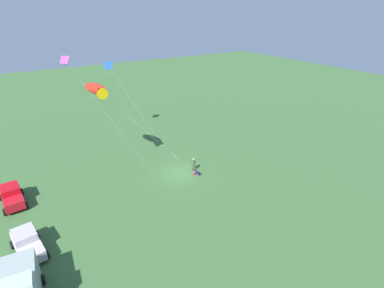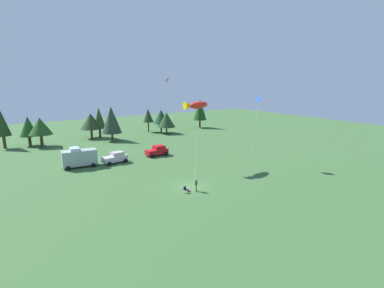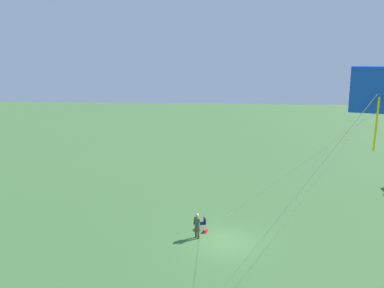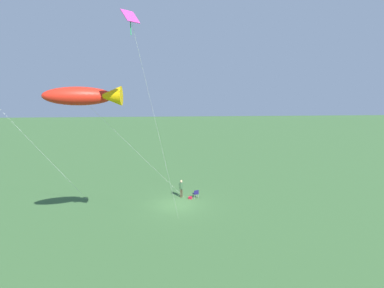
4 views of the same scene
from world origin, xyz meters
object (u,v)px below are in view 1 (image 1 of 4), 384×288
(car_silver_compact, at_px, (27,243))
(kite_large_fish, at_px, (97,89))
(folding_chair, at_px, (198,173))
(car_red_sedan, at_px, (12,196))
(backpack_on_grass, at_px, (194,174))
(kite_diamond_blue, at_px, (110,67))
(kite_diamond_rainbow, at_px, (71,68))
(person_kite_flyer, at_px, (194,163))

(car_silver_compact, height_order, kite_large_fish, kite_large_fish)
(folding_chair, relative_size, car_silver_compact, 0.19)
(car_red_sedan, bearing_deg, backpack_on_grass, -108.49)
(backpack_on_grass, xyz_separation_m, kite_diamond_blue, (16.02, 3.94, 10.65))
(kite_diamond_blue, distance_m, kite_diamond_rainbow, 14.83)
(kite_large_fish, bearing_deg, person_kite_flyer, -124.00)
(person_kite_flyer, distance_m, kite_diamond_rainbow, 17.42)
(folding_chair, relative_size, car_red_sedan, 0.19)
(person_kite_flyer, height_order, car_red_sedan, car_red_sedan)
(folding_chair, distance_m, kite_diamond_rainbow, 17.86)
(car_silver_compact, bearing_deg, folding_chair, -89.23)
(kite_diamond_rainbow, bearing_deg, kite_large_fish, -41.13)
(car_red_sedan, distance_m, kite_diamond_blue, 21.00)
(person_kite_flyer, relative_size, backpack_on_grass, 5.44)
(car_silver_compact, xyz_separation_m, kite_diamond_blue, (19.30, -14.41, 9.82))
(backpack_on_grass, distance_m, kite_diamond_rainbow, 17.89)
(folding_chair, bearing_deg, kite_diamond_blue, 84.17)
(kite_diamond_blue, bearing_deg, kite_diamond_rainbow, 149.04)
(car_red_sedan, xyz_separation_m, kite_diamond_blue, (10.94, -15.00, 9.82))
(folding_chair, xyz_separation_m, car_red_sedan, (5.64, 19.13, 0.46))
(car_silver_compact, bearing_deg, kite_diamond_rainbow, -53.07)
(car_silver_compact, distance_m, car_red_sedan, 8.38)
(person_kite_flyer, bearing_deg, kite_large_fish, 94.06)
(person_kite_flyer, bearing_deg, folding_chair, -154.83)
(car_red_sedan, bearing_deg, kite_diamond_rainbow, -105.31)
(car_silver_compact, height_order, car_red_sedan, same)
(kite_large_fish, relative_size, kite_diamond_rainbow, 0.75)
(person_kite_flyer, height_order, kite_diamond_rainbow, kite_diamond_rainbow)
(backpack_on_grass, bearing_deg, car_silver_compact, 100.12)
(person_kite_flyer, distance_m, kite_diamond_blue, 18.56)
(person_kite_flyer, height_order, folding_chair, person_kite_flyer)
(kite_diamond_rainbow, bearing_deg, backpack_on_grass, -107.04)
(backpack_on_grass, xyz_separation_m, kite_large_fish, (6.92, 8.47, 10.10))
(folding_chair, xyz_separation_m, car_silver_compact, (-2.72, 18.55, 0.46))
(person_kite_flyer, bearing_deg, kite_diamond_rainbow, 115.58)
(folding_chair, height_order, kite_diamond_rainbow, kite_diamond_rainbow)
(kite_large_fish, bearing_deg, car_red_sedan, 99.99)
(backpack_on_grass, bearing_deg, person_kite_flyer, -31.00)
(car_red_sedan, distance_m, kite_diamond_rainbow, 14.62)
(backpack_on_grass, bearing_deg, kite_diamond_blue, 13.83)
(person_kite_flyer, height_order, backpack_on_grass, person_kite_flyer)
(person_kite_flyer, bearing_deg, car_red_sedan, 115.83)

